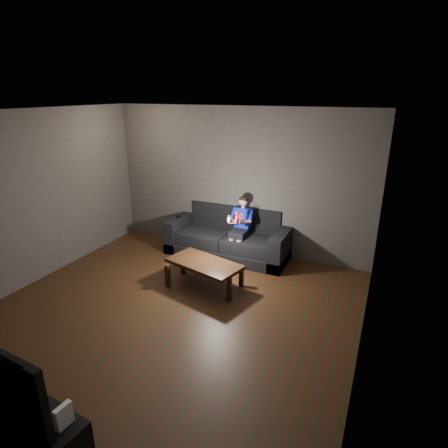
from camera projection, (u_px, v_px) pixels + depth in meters
The scene contains 14 objects.
floor at pixel (169, 314), 5.23m from camera, with size 5.00×5.00×0.00m, color black.
back_wall at pixel (238, 182), 6.92m from camera, with size 5.00×0.04×2.70m, color #393532.
left_wall at pixel (26, 200), 5.75m from camera, with size 0.04×5.00×2.70m, color #393532.
right_wall at pixel (371, 257), 3.81m from camera, with size 0.04×5.00×2.70m, color #393532.
ceiling at pixel (157, 113), 4.32m from camera, with size 5.00×5.00×0.02m, color white.
sofa at pixel (229, 240), 7.06m from camera, with size 2.28×0.98×0.88m.
child at pixel (241, 221), 6.76m from camera, with size 0.42×0.51×1.02m.
wii_remote_red at pixel (237, 218), 6.32m from camera, with size 0.06×0.08×0.20m.
nunchuk_white at pixel (229, 219), 6.40m from camera, with size 0.08×0.10×0.15m.
wii_remote_black at pixel (179, 216), 7.27m from camera, with size 0.05×0.15×0.03m.
coffee_table at pixel (204, 265), 5.84m from camera, with size 1.28×0.86×0.43m.
media_console at pixel (24, 425), 3.21m from camera, with size 1.33×0.38×0.47m, color black.
tv at pixel (11, 372), 3.02m from camera, with size 1.15×0.15×0.66m, color black.
wii_console at pixel (64, 416), 2.89m from camera, with size 0.05×0.15×0.19m, color white.
Camera 1 is at (2.56, -3.78, 2.95)m, focal length 30.00 mm.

